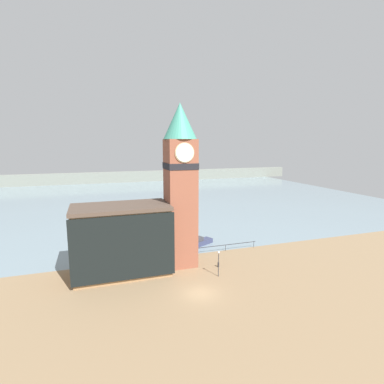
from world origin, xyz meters
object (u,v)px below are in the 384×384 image
(pier_building, at_px, (122,240))
(boat_near, at_px, (200,242))
(lamp_post, at_px, (219,259))
(mooring_bollard_near, at_px, (218,264))
(clock_tower, at_px, (180,182))

(pier_building, relative_size, boat_near, 2.59)
(pier_building, xyz_separation_m, boat_near, (14.54, 7.84, -4.38))
(lamp_post, bearing_deg, mooring_bollard_near, 66.50)
(lamp_post, bearing_deg, pier_building, 157.20)
(clock_tower, height_order, lamp_post, clock_tower)
(pier_building, height_order, lamp_post, pier_building)
(clock_tower, height_order, pier_building, clock_tower)
(boat_near, distance_m, lamp_post, 13.41)
(clock_tower, relative_size, boat_near, 4.63)
(mooring_bollard_near, distance_m, lamp_post, 3.89)
(clock_tower, xyz_separation_m, pier_building, (-8.80, -0.59, -7.77))
(clock_tower, bearing_deg, mooring_bollard_near, -29.95)
(clock_tower, bearing_deg, boat_near, 51.63)
(clock_tower, height_order, boat_near, clock_tower)
(boat_near, distance_m, mooring_bollard_near, 10.16)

